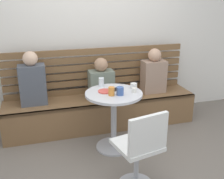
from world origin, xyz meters
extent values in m
plane|color=#70665B|center=(0.00, 0.00, 0.00)|extent=(8.00, 8.00, 0.00)
cube|color=silver|center=(0.00, 1.64, 1.45)|extent=(5.20, 0.10, 2.90)
cube|color=brown|center=(0.00, 1.20, 0.22)|extent=(2.70, 0.52, 0.44)
cube|color=brown|center=(0.00, 0.96, 0.42)|extent=(2.70, 0.04, 0.04)
cube|color=brown|center=(0.00, 1.44, 0.48)|extent=(2.65, 0.04, 0.09)
cube|color=brown|center=(0.00, 1.44, 0.61)|extent=(2.65, 0.04, 0.09)
cube|color=brown|center=(0.00, 1.44, 0.72)|extent=(2.65, 0.04, 0.09)
cube|color=brown|center=(0.00, 1.44, 0.84)|extent=(2.65, 0.04, 0.09)
cube|color=brown|center=(0.00, 1.44, 0.95)|extent=(2.65, 0.04, 0.09)
cube|color=brown|center=(0.00, 1.44, 1.06)|extent=(2.65, 0.04, 0.09)
cylinder|color=#ADADB2|center=(0.00, 0.58, 0.01)|extent=(0.44, 0.44, 0.02)
cylinder|color=#ADADB2|center=(0.00, 0.58, 0.37)|extent=(0.07, 0.07, 0.69)
cylinder|color=silver|center=(0.00, 0.58, 0.72)|extent=(0.68, 0.68, 0.03)
cylinder|color=#ADADB2|center=(0.01, -0.17, 0.23)|extent=(0.05, 0.05, 0.45)
cube|color=white|center=(0.01, -0.17, 0.47)|extent=(0.48, 0.48, 0.04)
cube|color=white|center=(0.05, -0.34, 0.67)|extent=(0.40, 0.12, 0.36)
cube|color=#4C515B|center=(-0.92, 1.24, 0.71)|extent=(0.34, 0.22, 0.53)
sphere|color=#DBB293|center=(-0.92, 1.24, 1.06)|extent=(0.19, 0.19, 0.19)
cube|color=#9E7F6B|center=(0.81, 1.24, 0.68)|extent=(0.34, 0.22, 0.48)
sphere|color=tan|center=(0.81, 1.24, 1.00)|extent=(0.19, 0.19, 0.19)
cube|color=slate|center=(0.00, 1.20, 0.64)|extent=(0.34, 0.22, 0.40)
sphere|color=#A37A5B|center=(0.00, 1.20, 0.92)|extent=(0.19, 0.19, 0.19)
cylinder|color=white|center=(-0.09, 0.84, 0.80)|extent=(0.07, 0.07, 0.11)
cylinder|color=#3D5B9E|center=(0.05, 0.48, 0.79)|extent=(0.08, 0.08, 0.09)
cylinder|color=orange|center=(-0.05, 0.50, 0.79)|extent=(0.07, 0.07, 0.10)
cylinder|color=silver|center=(0.23, 0.52, 0.77)|extent=(0.06, 0.06, 0.05)
cylinder|color=white|center=(0.27, 0.64, 0.78)|extent=(0.08, 0.08, 0.07)
cylinder|color=#DB4C42|center=(-0.09, 0.63, 0.75)|extent=(0.17, 0.17, 0.01)
cube|color=black|center=(0.06, 0.67, 0.74)|extent=(0.15, 0.14, 0.01)
camera|label=1|loc=(-0.84, -2.27, 1.85)|focal=43.26mm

